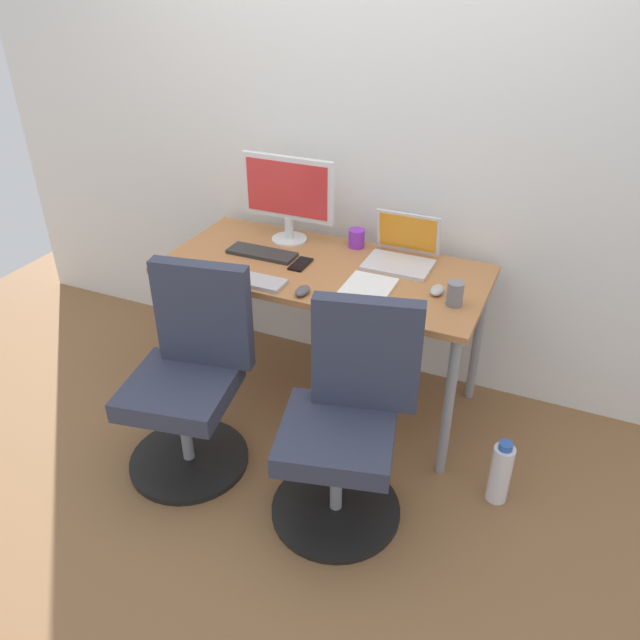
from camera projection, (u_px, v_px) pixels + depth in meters
ground_plane at (324, 394)px, 3.34m from camera, size 5.28×5.28×0.00m
back_wall at (361, 127)px, 3.01m from camera, size 4.40×0.04×2.60m
desk at (324, 280)px, 2.99m from camera, size 1.51×0.70×0.75m
office_chair_left at (190, 381)px, 2.74m from camera, size 0.54×0.54×0.94m
office_chair_right at (347, 426)px, 2.48m from camera, size 0.54×0.54×0.94m
water_bottle_on_floor at (500, 473)px, 2.65m from camera, size 0.09×0.09×0.31m
desktop_monitor at (288, 193)px, 3.09m from camera, size 0.48×0.18×0.43m
open_laptop at (402, 252)px, 2.97m from camera, size 0.31×0.27×0.22m
keyboard_by_monitor at (249, 279)px, 2.83m from camera, size 0.34×0.12×0.02m
keyboard_by_laptop at (262, 253)px, 3.07m from camera, size 0.34×0.12×0.02m
mouse_by_monitor at (302, 291)px, 2.72m from camera, size 0.06×0.10×0.03m
mouse_by_laptop at (437, 290)px, 2.72m from camera, size 0.06×0.10×0.03m
coffee_mug at (357, 238)px, 3.13m from camera, size 0.08×0.08×0.09m
pen_cup at (455, 294)px, 2.62m from camera, size 0.07×0.07×0.10m
phone_near_laptop at (301, 264)px, 2.97m from camera, size 0.07×0.14×0.01m
paper_pile at (366, 290)px, 2.75m from camera, size 0.21×0.30×0.01m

